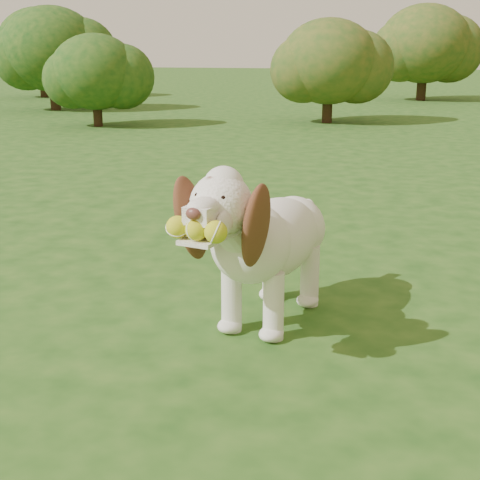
# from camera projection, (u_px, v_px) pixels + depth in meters

# --- Properties ---
(ground) EXTENTS (80.00, 80.00, 0.00)m
(ground) POSITION_uv_depth(u_px,v_px,m) (336.00, 296.00, 3.43)
(ground) COLOR #1A4413
(ground) RESTS_ON ground
(dog) EXTENTS (0.57, 1.22, 0.80)m
(dog) POSITION_uv_depth(u_px,v_px,m) (264.00, 236.00, 2.96)
(dog) COLOR white
(dog) RESTS_ON ground
(shrub_a) EXTENTS (1.41, 1.41, 1.46)m
(shrub_a) POSITION_uv_depth(u_px,v_px,m) (95.00, 72.00, 10.65)
(shrub_a) COLOR #382314
(shrub_a) RESTS_ON ground
(shrub_b) EXTENTS (1.66, 1.66, 1.72)m
(shrub_b) POSITION_uv_depth(u_px,v_px,m) (329.00, 62.00, 11.13)
(shrub_b) COLOR #382314
(shrub_b) RESTS_ON ground
(shrub_e) EXTENTS (1.98, 1.98, 2.05)m
(shrub_e) POSITION_uv_depth(u_px,v_px,m) (52.00, 49.00, 13.41)
(shrub_e) COLOR #382314
(shrub_e) RESTS_ON ground
(shrub_i) EXTENTS (2.18, 2.18, 2.26)m
(shrub_i) POSITION_uv_depth(u_px,v_px,m) (425.00, 44.00, 15.93)
(shrub_i) COLOR #382314
(shrub_i) RESTS_ON ground
(shrub_g) EXTENTS (2.17, 2.17, 2.25)m
(shrub_g) POSITION_uv_depth(u_px,v_px,m) (41.00, 44.00, 17.01)
(shrub_g) COLOR #382314
(shrub_g) RESTS_ON ground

